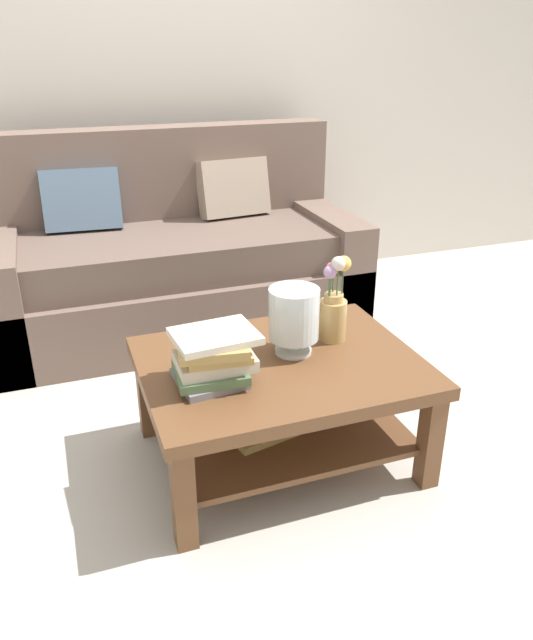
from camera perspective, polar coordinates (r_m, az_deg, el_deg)
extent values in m
plane|color=#B7B2A8|center=(2.81, -1.15, -7.77)|extent=(10.00, 10.00, 0.00)
cube|color=beige|center=(3.98, -9.59, 22.03)|extent=(6.40, 0.12, 2.70)
cube|color=brown|center=(3.51, -8.09, 2.15)|extent=(1.99, 0.90, 0.36)
cube|color=brown|center=(3.39, -8.26, 6.35)|extent=(1.75, 0.74, 0.20)
cube|color=brown|center=(3.68, -9.78, 11.76)|extent=(1.99, 0.20, 0.70)
cube|color=brown|center=(3.42, -22.96, 1.93)|extent=(0.20, 0.90, 0.60)
cube|color=brown|center=(3.73, 5.35, 5.64)|extent=(0.20, 0.90, 0.60)
cube|color=slate|center=(3.50, -16.67, 10.59)|extent=(0.41, 0.21, 0.34)
cube|color=gray|center=(3.64, -3.08, 12.08)|extent=(0.42, 0.23, 0.34)
cube|color=brown|center=(2.28, 1.28, -4.33)|extent=(1.01, 0.78, 0.05)
cube|color=brown|center=(2.04, -7.66, -15.99)|extent=(0.07, 0.07, 0.38)
cube|color=brown|center=(2.33, 14.86, -10.70)|extent=(0.07, 0.07, 0.38)
cube|color=brown|center=(2.57, -10.97, -6.68)|extent=(0.07, 0.07, 0.38)
cube|color=brown|center=(2.82, 7.40, -3.51)|extent=(0.07, 0.07, 0.38)
cube|color=brown|center=(2.42, 1.22, -9.77)|extent=(0.89, 0.66, 0.02)
cube|color=tan|center=(2.37, -0.29, -9.87)|extent=(0.32, 0.26, 0.03)
cube|color=tan|center=(2.38, -0.58, -8.85)|extent=(0.29, 0.22, 0.03)
cube|color=slate|center=(2.14, -5.29, -5.40)|extent=(0.24, 0.24, 0.03)
cube|color=#51704C|center=(2.12, -5.21, -4.80)|extent=(0.25, 0.23, 0.03)
cube|color=beige|center=(2.11, -4.77, -3.78)|extent=(0.26, 0.19, 0.04)
cube|color=tan|center=(2.08, -4.55, -3.09)|extent=(0.23, 0.20, 0.02)
cube|color=tan|center=(2.08, -5.06, -2.33)|extent=(0.26, 0.25, 0.03)
cube|color=beige|center=(2.07, -4.78, -1.48)|extent=(0.29, 0.24, 0.03)
cylinder|color=silver|center=(2.33, 2.47, -2.81)|extent=(0.14, 0.14, 0.02)
cylinder|color=silver|center=(2.31, 2.49, -2.13)|extent=(0.04, 0.04, 0.05)
cylinder|color=silver|center=(2.26, 2.54, 0.58)|extent=(0.19, 0.19, 0.19)
sphere|color=#993833|center=(2.27, 1.87, -0.38)|extent=(0.06, 0.06, 0.06)
sphere|color=#51704C|center=(2.30, 3.04, -0.02)|extent=(0.06, 0.06, 0.06)
cylinder|color=tan|center=(2.41, 6.12, -0.02)|extent=(0.11, 0.11, 0.16)
cylinder|color=tan|center=(2.37, 6.22, 2.07)|extent=(0.07, 0.07, 0.03)
cylinder|color=#426638|center=(2.36, 7.02, 3.61)|extent=(0.01, 0.01, 0.10)
sphere|color=gold|center=(2.33, 7.11, 5.20)|extent=(0.06, 0.06, 0.06)
cylinder|color=#426638|center=(2.38, 6.17, 3.51)|extent=(0.01, 0.01, 0.08)
sphere|color=gold|center=(2.36, 6.22, 4.66)|extent=(0.04, 0.04, 0.04)
cylinder|color=#426638|center=(2.35, 5.90, 3.51)|extent=(0.01, 0.01, 0.10)
sphere|color=#C66B7A|center=(2.33, 5.96, 4.86)|extent=(0.04, 0.04, 0.04)
cylinder|color=#426638|center=(2.33, 5.81, 3.13)|extent=(0.01, 0.01, 0.08)
sphere|color=#B28CB7|center=(2.31, 5.87, 4.40)|extent=(0.05, 0.05, 0.05)
cylinder|color=#426638|center=(2.33, 6.56, 3.53)|extent=(0.01, 0.01, 0.11)
sphere|color=silver|center=(2.31, 6.65, 5.19)|extent=(0.05, 0.05, 0.05)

